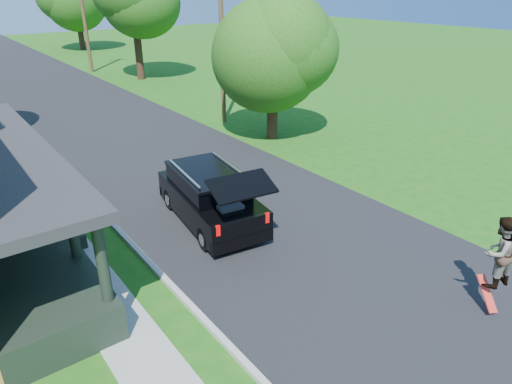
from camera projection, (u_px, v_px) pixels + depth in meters
ground at (345, 271)px, 12.10m from camera, size 140.00×140.00×0.00m
street at (92, 113)px, 26.64m from camera, size 8.00×120.00×0.02m
curb at (17, 125)px, 24.44m from camera, size 0.15×120.00×0.12m
black_suv at (210, 197)px, 14.23m from camera, size 2.48×5.11×2.29m
skateboarder at (499, 252)px, 10.11m from camera, size 0.94×0.80×1.72m
skateboard at (487, 294)px, 10.52m from camera, size 0.53×0.70×0.65m
tree_right_near at (272, 38)px, 20.41m from camera, size 5.32×5.15×7.41m
utility_pole_near at (222, 39)px, 23.21m from camera, size 1.41×0.54×8.38m
utility_pole_far at (83, 13)px, 36.76m from camera, size 1.79×0.40×9.09m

